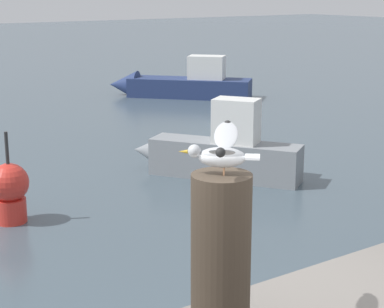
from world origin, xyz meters
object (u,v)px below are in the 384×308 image
mooring_post (221,257)px  boat_navy (178,84)px  seagull (221,151)px  channel_buoy (10,190)px  boat_grey (218,152)px

mooring_post → boat_navy: 17.38m
seagull → channel_buoy: (1.18, 6.46, -2.04)m
seagull → boat_grey: bearing=52.9°
seagull → boat_navy: size_ratio=0.14×
mooring_post → boat_grey: bearing=52.9°
mooring_post → boat_navy: size_ratio=0.22×
boat_navy → channel_buoy: channel_buoy is taller
seagull → mooring_post: bearing=-40.8°
mooring_post → channel_buoy: mooring_post is taller
mooring_post → seagull: bearing=139.2°
boat_navy → mooring_post: bearing=-123.0°
seagull → boat_navy: (9.43, 14.52, -2.12)m
mooring_post → seagull: 0.54m
boat_grey → channel_buoy: (-3.85, -0.18, 0.01)m
channel_buoy → boat_navy: bearing=44.3°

